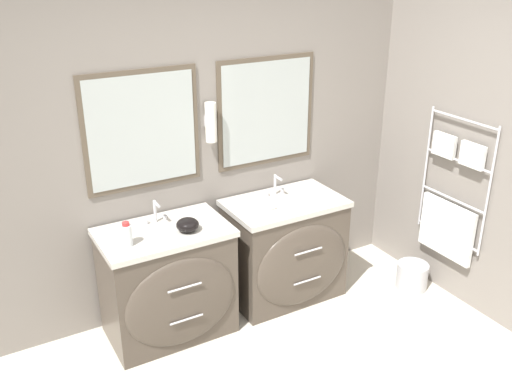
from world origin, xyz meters
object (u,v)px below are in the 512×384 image
(toiletry_bottle, at_px, (127,235))
(vanity_left, at_px, (169,284))
(amenity_bowl, at_px, (188,225))
(vanity_right, at_px, (286,250))
(waste_bin, at_px, (412,275))

(toiletry_bottle, bearing_deg, vanity_left, 11.28)
(toiletry_bottle, xyz_separation_m, amenity_bowl, (0.43, -0.00, -0.03))
(vanity_left, xyz_separation_m, vanity_right, (0.99, 0.00, 0.00))
(vanity_right, height_order, waste_bin, vanity_right)
(toiletry_bottle, bearing_deg, vanity_right, 2.54)
(waste_bin, bearing_deg, vanity_left, 167.89)
(waste_bin, bearing_deg, amenity_bowl, 168.79)
(vanity_right, height_order, amenity_bowl, amenity_bowl)
(vanity_left, distance_m, vanity_right, 0.99)
(vanity_left, xyz_separation_m, waste_bin, (1.97, -0.42, -0.31))
(vanity_left, xyz_separation_m, toiletry_bottle, (-0.28, -0.06, 0.49))
(vanity_right, relative_size, toiletry_bottle, 5.34)
(vanity_right, distance_m, amenity_bowl, 0.97)
(toiletry_bottle, relative_size, waste_bin, 0.66)
(amenity_bowl, bearing_deg, vanity_left, 156.84)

